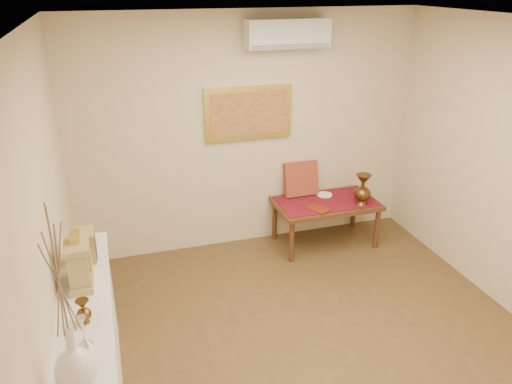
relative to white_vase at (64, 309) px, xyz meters
name	(u,v)px	position (x,y,z in m)	size (l,w,h in m)	color
floor	(324,360)	(1.83, 0.84, -1.53)	(4.50, 4.50, 0.00)	brown
ceiling	(347,27)	(1.83, 0.84, 1.17)	(4.50, 4.50, 0.00)	white
wall_back	(248,134)	(1.83, 3.09, -0.18)	(4.00, 0.02, 2.70)	beige
wall_left	(46,259)	(-0.17, 0.84, -0.18)	(0.02, 4.50, 2.70)	beige
white_vase	(64,309)	(0.00, 0.00, 0.00)	(0.21, 0.21, 1.09)	white
candlestick	(83,331)	(0.03, 0.40, -0.45)	(0.09, 0.09, 0.20)	silver
brass_urn_small	(83,308)	(0.02, 0.62, -0.44)	(0.10, 0.10, 0.22)	brown
table_cloth	(326,201)	(2.68, 2.72, -0.97)	(1.14, 0.59, 0.01)	maroon
brass_urn_tall	(363,186)	(3.04, 2.53, -0.75)	(0.20, 0.20, 0.44)	brown
plate	(324,195)	(2.74, 2.89, -0.96)	(0.19, 0.19, 0.01)	white
menu	(318,209)	(2.50, 2.55, -0.96)	(0.18, 0.25, 0.01)	maroon
cushion	(301,179)	(2.46, 3.00, -0.76)	(0.41, 0.10, 0.41)	maroon
display_ledge	(92,360)	(0.01, 0.84, -1.04)	(0.37, 2.02, 0.98)	white
mantel_clock	(79,262)	(0.00, 1.09, -0.37)	(0.17, 0.36, 0.41)	tan
wooden_chest	(85,246)	(0.04, 1.42, -0.42)	(0.16, 0.21, 0.24)	tan
low_table	(326,207)	(2.68, 2.72, -1.04)	(1.20, 0.70, 0.55)	#542E19
painting	(249,113)	(1.83, 3.07, 0.07)	(1.00, 0.06, 0.60)	gold
ac_unit	(287,34)	(2.23, 2.96, 0.92)	(0.90, 0.25, 0.30)	silver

